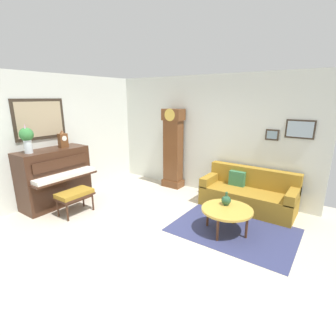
{
  "coord_description": "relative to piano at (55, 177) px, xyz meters",
  "views": [
    {
      "loc": [
        2.77,
        -3.12,
        2.3
      ],
      "look_at": [
        -0.08,
        0.93,
        0.9
      ],
      "focal_mm": 26.88,
      "sensor_mm": 36.0,
      "label": 1
    }
  ],
  "objects": [
    {
      "name": "piano",
      "position": [
        0.0,
        0.0,
        0.0
      ],
      "size": [
        0.87,
        1.44,
        1.24
      ],
      "color": "#3D2316",
      "rests_on": "ground_plane"
    },
    {
      "name": "wall_back",
      "position": [
        2.24,
        2.68,
        0.78
      ],
      "size": [
        5.3,
        0.13,
        2.8
      ],
      "color": "silver",
      "rests_on": "ground_plane"
    },
    {
      "name": "piano_bench",
      "position": [
        0.75,
        -0.06,
        -0.22
      ],
      "size": [
        0.42,
        0.7,
        0.48
      ],
      "color": "#3D2316",
      "rests_on": "ground_plane"
    },
    {
      "name": "green_jug",
      "position": [
        3.46,
        1.15,
        -0.1
      ],
      "size": [
        0.17,
        0.17,
        0.24
      ],
      "color": "#234C33",
      "rests_on": "coffee_table"
    },
    {
      "name": "area_rug",
      "position": [
        3.63,
        1.14,
        -0.62
      ],
      "size": [
        2.1,
        1.5,
        0.01
      ],
      "primitive_type": "cube",
      "color": "navy",
      "rests_on": "ground_plane"
    },
    {
      "name": "wall_left",
      "position": [
        -0.37,
        0.28,
        0.79
      ],
      "size": [
        0.13,
        4.9,
        2.8
      ],
      "color": "silver",
      "rests_on": "ground_plane"
    },
    {
      "name": "ground_plane",
      "position": [
        2.23,
        0.28,
        -0.68
      ],
      "size": [
        6.4,
        6.0,
        0.1
      ],
      "primitive_type": "cube",
      "color": "beige"
    },
    {
      "name": "mantel_clock",
      "position": [
        0.0,
        0.28,
        0.78
      ],
      "size": [
        0.13,
        0.18,
        0.38
      ],
      "color": "brown",
      "rests_on": "piano"
    },
    {
      "name": "flower_vase",
      "position": [
        0.0,
        -0.47,
        0.93
      ],
      "size": [
        0.26,
        0.26,
        0.58
      ],
      "color": "silver",
      "rests_on": "piano"
    },
    {
      "name": "grandfather_clock",
      "position": [
        1.45,
        2.43,
        0.34
      ],
      "size": [
        0.52,
        0.34,
        2.03
      ],
      "color": "brown",
      "rests_on": "ground_plane"
    },
    {
      "name": "couch",
      "position": [
        3.52,
        2.24,
        -0.31
      ],
      "size": [
        1.9,
        0.8,
        0.84
      ],
      "color": "olive",
      "rests_on": "ground_plane"
    },
    {
      "name": "coffee_table",
      "position": [
        3.54,
        1.01,
        -0.21
      ],
      "size": [
        0.88,
        0.88,
        0.44
      ],
      "color": "gold",
      "rests_on": "ground_plane"
    }
  ]
}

